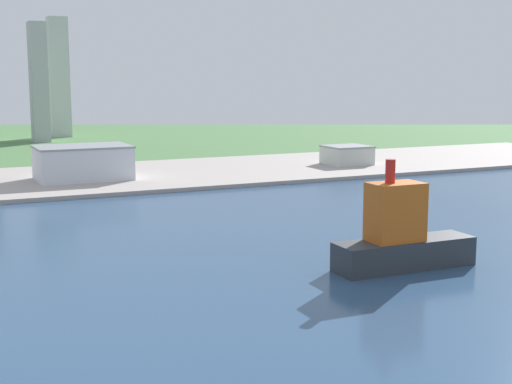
{
  "coord_description": "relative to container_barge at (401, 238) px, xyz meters",
  "views": [
    {
      "loc": [
        -97.63,
        33.75,
        64.89
      ],
      "look_at": [
        -13.21,
        211.73,
        33.56
      ],
      "focal_mm": 50.79,
      "sensor_mm": 36.0,
      "label": 1
    }
  ],
  "objects": [
    {
      "name": "ground_plane",
      "position": [
        -49.89,
        70.25,
        -10.93
      ],
      "size": [
        2400.0,
        2400.0,
        0.0
      ],
      "primitive_type": "plane",
      "color": "#4A7642"
    },
    {
      "name": "water_bay",
      "position": [
        -49.89,
        10.25,
        -10.85
      ],
      "size": [
        840.0,
        360.0,
        0.15
      ],
      "primitive_type": "cube",
      "color": "#2D4C70",
      "rests_on": "ground"
    },
    {
      "name": "industrial_pier",
      "position": [
        -49.89,
        260.25,
        -9.68
      ],
      "size": [
        840.0,
        140.0,
        2.5
      ],
      "primitive_type": "cube",
      "color": "#A89D97",
      "rests_on": "ground"
    },
    {
      "name": "container_barge",
      "position": [
        0.0,
        0.0,
        0.0
      ],
      "size": [
        50.78,
        14.86,
        37.82
      ],
      "color": "#2D3338",
      "rests_on": "water_bay"
    },
    {
      "name": "warehouse_main",
      "position": [
        -54.21,
        249.93,
        2.01
      ],
      "size": [
        56.58,
        38.66,
        20.82
      ],
      "color": "silver",
      "rests_on": "industrial_pier"
    },
    {
      "name": "warehouse_annex",
      "position": [
        135.23,
        246.51,
        -1.68
      ],
      "size": [
        30.76,
        27.97,
        13.46
      ],
      "color": "silver",
      "rests_on": "industrial_pier"
    }
  ]
}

